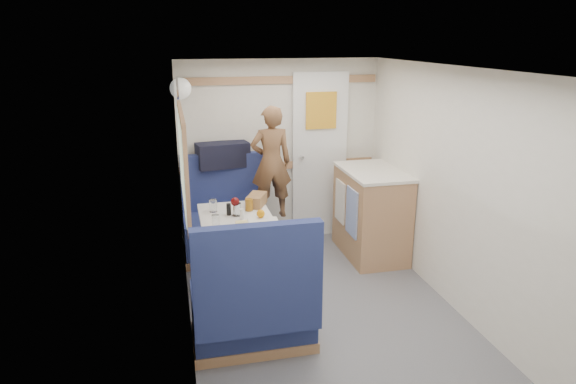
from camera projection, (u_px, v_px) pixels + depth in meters
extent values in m
plane|color=#515156|center=(343.00, 345.00, 3.85)|extent=(4.50, 4.50, 0.00)
plane|color=silver|center=(353.00, 73.00, 3.26)|extent=(4.50, 4.50, 0.00)
cube|color=silver|center=(280.00, 152.00, 5.65)|extent=(2.20, 0.02, 2.00)
cube|color=silver|center=(187.00, 233.00, 3.32)|extent=(0.02, 4.50, 2.00)
cube|color=silver|center=(489.00, 209.00, 3.79)|extent=(0.02, 4.50, 2.00)
cube|color=#9C7046|center=(280.00, 166.00, 5.68)|extent=(2.15, 0.02, 0.08)
cube|color=#9C7046|center=(280.00, 80.00, 5.41)|extent=(2.15, 0.02, 0.08)
cube|color=#939D85|center=(182.00, 161.00, 4.18)|extent=(0.04, 1.30, 0.72)
cube|color=white|center=(320.00, 157.00, 5.74)|extent=(0.62, 0.04, 1.86)
cube|color=gold|center=(321.00, 110.00, 5.56)|extent=(0.34, 0.03, 0.40)
cylinder|color=silver|center=(302.00, 157.00, 5.64)|extent=(0.04, 0.10, 0.04)
cube|color=white|center=(237.00, 220.00, 4.43)|extent=(0.62, 0.92, 0.04)
cylinder|color=silver|center=(238.00, 257.00, 4.54)|extent=(0.08, 0.08, 0.66)
cylinder|color=silver|center=(239.00, 291.00, 4.63)|extent=(0.36, 0.36, 0.03)
cube|color=navy|center=(228.00, 237.00, 5.32)|extent=(0.88, 0.50, 0.45)
cube|color=navy|center=(224.00, 190.00, 5.46)|extent=(0.88, 0.10, 0.80)
cube|color=#9C7046|center=(229.00, 254.00, 5.37)|extent=(0.90, 0.52, 0.08)
cube|color=navy|center=(253.00, 315.00, 3.83)|extent=(0.88, 0.50, 0.45)
cube|color=navy|center=(258.00, 281.00, 3.44)|extent=(0.88, 0.10, 0.80)
cube|color=#9C7046|center=(253.00, 337.00, 3.88)|extent=(0.90, 0.52, 0.08)
cube|color=#9C7046|center=(222.00, 169.00, 5.43)|extent=(0.90, 0.14, 0.04)
sphere|color=white|center=(181.00, 88.00, 4.84)|extent=(0.20, 0.20, 0.20)
cube|color=#9C7046|center=(371.00, 214.00, 5.34)|extent=(0.54, 0.90, 0.90)
cube|color=silver|center=(373.00, 172.00, 5.20)|extent=(0.56, 0.92, 0.03)
cube|color=#5972B2|center=(352.00, 212.00, 5.08)|extent=(0.01, 0.30, 0.48)
cube|color=silver|center=(340.00, 201.00, 5.41)|extent=(0.01, 0.28, 0.44)
imported|color=brown|center=(271.00, 162.00, 5.11)|extent=(0.42, 0.27, 1.13)
cube|color=black|center=(223.00, 155.00, 5.38)|extent=(0.57, 0.34, 0.26)
cube|color=white|center=(264.00, 225.00, 4.24)|extent=(0.27, 0.34, 0.02)
sphere|color=orange|center=(261.00, 214.00, 4.37)|extent=(0.07, 0.07, 0.07)
cube|color=#DCCD7F|center=(242.00, 223.00, 4.20)|extent=(0.10, 0.06, 0.03)
cylinder|color=white|center=(235.00, 215.00, 4.48)|extent=(0.06, 0.06, 0.01)
cylinder|color=white|center=(235.00, 210.00, 4.46)|extent=(0.01, 0.01, 0.10)
sphere|color=#4C0809|center=(235.00, 202.00, 4.44)|extent=(0.08, 0.08, 0.08)
cylinder|color=white|center=(216.00, 221.00, 4.20)|extent=(0.06, 0.06, 0.10)
cylinder|color=silver|center=(213.00, 206.00, 4.56)|extent=(0.07, 0.07, 0.11)
cylinder|color=white|center=(237.00, 209.00, 4.47)|extent=(0.07, 0.07, 0.11)
cylinder|color=#945D15|center=(249.00, 205.00, 4.60)|extent=(0.07, 0.07, 0.11)
cylinder|color=black|center=(229.00, 209.00, 4.48)|extent=(0.04, 0.04, 0.11)
cylinder|color=silver|center=(242.00, 214.00, 4.37)|extent=(0.04, 0.04, 0.10)
cube|color=olive|center=(257.00, 200.00, 4.73)|extent=(0.23, 0.29, 0.11)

